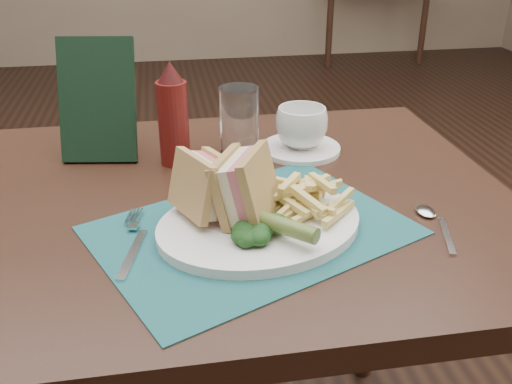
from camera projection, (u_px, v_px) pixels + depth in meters
floor at (216, 342)px, 1.70m from camera, size 7.00×7.00×0.00m
wall_back at (172, 60)px, 4.78m from camera, size 6.00×0.00×6.00m
table_main at (237, 368)px, 1.09m from camera, size 0.90×0.75×0.75m
table_bg_right at (365, 11)px, 4.76m from camera, size 0.90×0.75×0.75m
placemat at (252, 230)px, 0.82m from camera, size 0.51×0.45×0.00m
plate at (259, 225)px, 0.82m from camera, size 0.36×0.31×0.01m
sandwich_half_a at (192, 189)px, 0.80m from camera, size 0.11×0.12×0.10m
sandwich_half_b at (231, 183)px, 0.80m from camera, size 0.12×0.13×0.10m
kale_garnish at (265, 230)px, 0.76m from camera, size 0.11×0.08×0.03m
pickle_spear at (278, 224)px, 0.76m from camera, size 0.10×0.10×0.03m
fries_pile at (308, 195)px, 0.83m from camera, size 0.18×0.20×0.05m
fork at (133, 240)px, 0.78m from camera, size 0.07×0.17×0.01m
spoon at (439, 225)px, 0.82m from camera, size 0.08×0.15×0.01m
saucer at (301, 149)px, 1.08m from camera, size 0.19×0.19×0.01m
coffee_cup at (301, 127)px, 1.06m from camera, size 0.14×0.14×0.08m
drinking_glass at (239, 122)px, 1.04m from camera, size 0.09×0.09×0.13m
ketchup_bottle at (173, 114)px, 1.00m from camera, size 0.06×0.06×0.19m
check_presenter at (97, 100)px, 1.02m from camera, size 0.15×0.10×0.21m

